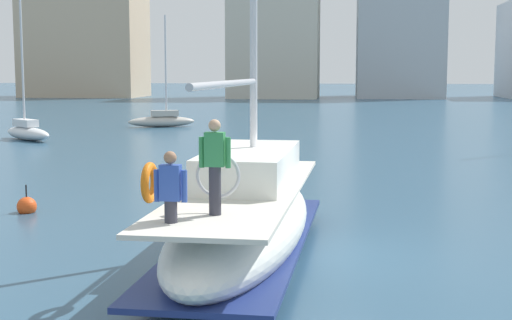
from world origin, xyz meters
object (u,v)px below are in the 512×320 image
at_px(moored_sloop_far, 162,119).
at_px(moored_catamaran, 27,131).
at_px(mooring_buoy, 27,207).
at_px(main_sailboat, 245,215).

distance_m(moored_sloop_far, moored_catamaran, 11.35).
distance_m(moored_catamaran, mooring_buoy, 21.93).
height_order(main_sailboat, moored_catamaran, main_sailboat).
xyz_separation_m(moored_catamaran, mooring_buoy, (8.81, -20.08, -0.37)).
bearing_deg(mooring_buoy, moored_catamaran, 113.68).
bearing_deg(mooring_buoy, main_sailboat, -32.67).
xyz_separation_m(moored_sloop_far, mooring_buoy, (3.72, -30.23, -0.36)).
relative_size(main_sailboat, moored_catamaran, 1.62).
bearing_deg(moored_sloop_far, mooring_buoy, -82.99).
bearing_deg(main_sailboat, moored_catamaran, 122.30).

